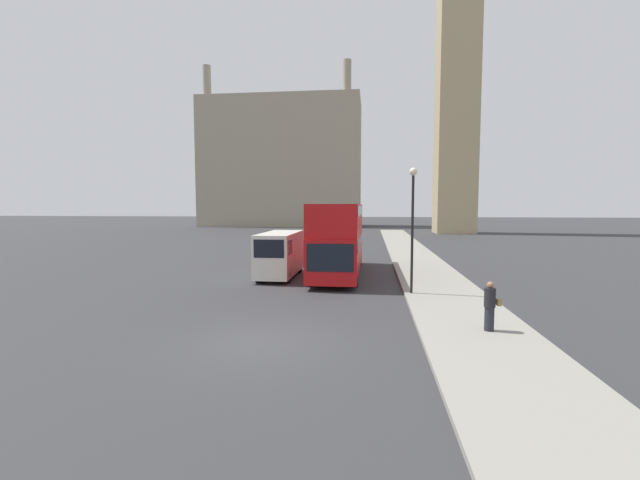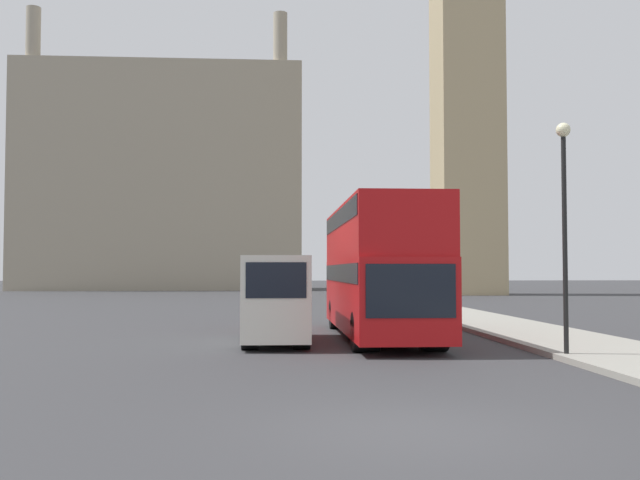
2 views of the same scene
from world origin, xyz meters
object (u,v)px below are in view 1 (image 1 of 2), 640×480
at_px(red_double_decker_bus, 339,236).
at_px(pedestrian, 490,306).
at_px(white_van, 280,253).
at_px(street_lamp, 413,211).

height_order(red_double_decker_bus, pedestrian, red_double_decker_bus).
xyz_separation_m(white_van, pedestrian, (9.12, -10.27, -0.45)).
height_order(red_double_decker_bus, white_van, red_double_decker_bus).
xyz_separation_m(pedestrian, street_lamp, (-1.95, 5.80, 2.97)).
bearing_deg(street_lamp, red_double_decker_bus, 123.17).
relative_size(red_double_decker_bus, street_lamp, 1.92).
relative_size(pedestrian, street_lamp, 0.28).
bearing_deg(red_double_decker_bus, pedestrian, -63.65).
relative_size(white_van, street_lamp, 0.97).
bearing_deg(red_double_decker_bus, white_van, -157.67).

